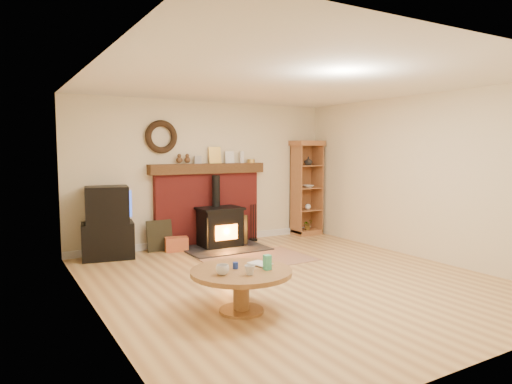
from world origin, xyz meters
TOP-DOWN VIEW (x-y plane):
  - ground at (0.00, 0.00)m, footprint 5.50×5.50m
  - room_shell at (-0.02, 0.09)m, footprint 5.02×5.52m
  - chimney_breast at (0.00, 2.67)m, footprint 2.20×0.22m
  - wood_stove at (0.06, 2.27)m, footprint 1.40×1.00m
  - area_rug at (0.18, 1.17)m, footprint 1.67×1.17m
  - tv_unit at (-1.84, 2.47)m, footprint 0.87×0.68m
  - curio_cabinet at (2.13, 2.55)m, footprint 0.61×0.44m
  - firelog_box at (-0.72, 2.40)m, footprint 0.43×0.32m
  - leaning_painting at (-0.96, 2.55)m, footprint 0.44×0.12m
  - fire_tools at (0.86, 2.50)m, footprint 0.16×0.16m
  - coffee_table at (-1.16, -0.74)m, footprint 1.09×1.09m

SIDE VIEW (x-z plane):
  - ground at x=0.00m, z-range 0.00..0.00m
  - area_rug at x=0.18m, z-range 0.00..0.01m
  - firelog_box at x=-0.72m, z-range 0.00..0.24m
  - fire_tools at x=0.86m, z-range -0.22..0.48m
  - leaning_painting at x=-0.96m, z-range 0.00..0.53m
  - wood_stove at x=0.06m, z-range -0.29..0.98m
  - coffee_table at x=-1.16m, z-range 0.06..0.68m
  - tv_unit at x=-1.84m, z-range -0.02..1.13m
  - chimney_breast at x=0.00m, z-range -0.09..1.69m
  - curio_cabinet at x=2.13m, z-range 0.00..1.91m
  - room_shell at x=-0.02m, z-range 0.41..3.02m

